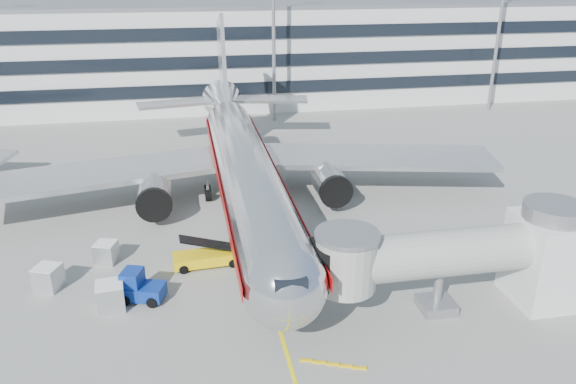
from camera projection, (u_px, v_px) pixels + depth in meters
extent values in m
plane|color=gray|center=(261.00, 265.00, 42.54)|extent=(180.00, 180.00, 0.00)
cube|color=yellow|center=(246.00, 212.00, 51.64)|extent=(0.25, 70.00, 0.01)
cylinder|color=silver|center=(247.00, 177.00, 48.24)|extent=(5.00, 36.00, 5.00)
sphere|color=silver|center=(285.00, 286.00, 31.85)|extent=(5.00, 5.00, 5.00)
cone|color=silver|center=(225.00, 108.00, 68.94)|extent=(5.00, 10.00, 5.00)
cube|color=black|center=(290.00, 283.00, 30.06)|extent=(1.80, 1.20, 0.90)
cube|color=#B7B7BC|center=(371.00, 157.00, 55.78)|extent=(24.95, 12.07, 0.50)
cube|color=#B7B7BC|center=(99.00, 174.00, 51.31)|extent=(24.95, 12.07, 0.50)
cylinder|color=#99999E|center=(330.00, 184.00, 52.19)|extent=(3.00, 4.20, 3.00)
cylinder|color=#99999E|center=(155.00, 196.00, 49.43)|extent=(3.00, 4.20, 3.00)
cylinder|color=black|center=(336.00, 192.00, 50.37)|extent=(3.10, 0.50, 3.10)
cylinder|color=black|center=(154.00, 205.00, 47.61)|extent=(3.10, 0.50, 3.10)
cube|color=#B7B7BC|center=(223.00, 71.00, 67.74)|extent=(0.45, 9.39, 13.72)
cube|color=#B7B7BC|center=(267.00, 99.00, 70.57)|extent=(10.41, 4.94, 0.35)
cube|color=#B7B7BC|center=(179.00, 103.00, 68.68)|extent=(10.41, 4.94, 0.35)
cylinder|color=gray|center=(279.00, 315.00, 34.92)|extent=(0.24, 0.24, 1.80)
cylinder|color=black|center=(279.00, 321.00, 35.09)|extent=(0.35, 0.90, 0.90)
cylinder|color=gray|center=(273.00, 184.00, 55.45)|extent=(0.30, 0.30, 2.00)
cylinder|color=gray|center=(208.00, 189.00, 54.35)|extent=(0.30, 0.30, 2.00)
cube|color=#A10B0B|center=(276.00, 172.00, 48.56)|extent=(0.06, 38.00, 0.90)
cube|color=#A10B0B|center=(217.00, 176.00, 47.69)|extent=(0.06, 38.00, 0.90)
cube|color=silver|center=(546.00, 259.00, 37.22)|extent=(4.00, 4.50, 6.00)
cylinder|color=gray|center=(555.00, 211.00, 35.90)|extent=(4.00, 4.00, 1.00)
cylinder|color=#A8A8A3|center=(442.00, 253.00, 35.48)|extent=(13.00, 3.00, 3.00)
cylinder|color=#A8A8A3|center=(346.00, 263.00, 34.40)|extent=(3.80, 3.80, 3.40)
cylinder|color=gray|center=(347.00, 235.00, 33.68)|extent=(4.00, 4.00, 0.30)
cube|color=black|center=(326.00, 264.00, 34.17)|extent=(1.40, 2.60, 2.60)
cylinder|color=gray|center=(438.00, 289.00, 36.46)|extent=(0.56, 0.56, 3.20)
cube|color=gray|center=(436.00, 305.00, 36.93)|extent=(2.20, 2.20, 0.70)
cylinder|color=black|center=(423.00, 307.00, 36.78)|extent=(0.35, 0.70, 0.70)
cylinder|color=black|center=(449.00, 304.00, 37.09)|extent=(0.35, 0.70, 0.70)
cube|color=silver|center=(210.00, 54.00, 92.50)|extent=(150.00, 24.00, 15.00)
cube|color=black|center=(216.00, 90.00, 82.80)|extent=(150.00, 0.30, 1.80)
cube|color=black|center=(215.00, 62.00, 81.30)|extent=(150.00, 0.30, 1.80)
cube|color=black|center=(214.00, 34.00, 79.79)|extent=(150.00, 0.30, 1.80)
cube|color=gray|center=(208.00, 4.00, 89.56)|extent=(150.00, 24.00, 0.60)
cylinder|color=gray|center=(274.00, 32.00, 77.43)|extent=(0.50, 0.50, 25.00)
cylinder|color=gray|center=(499.00, 27.00, 83.28)|extent=(0.50, 0.50, 25.00)
cube|color=yellow|center=(207.00, 258.00, 42.33)|extent=(5.16, 2.18, 0.80)
cube|color=black|center=(206.00, 245.00, 41.94)|extent=(5.37, 1.63, 1.76)
cylinder|color=black|center=(182.00, 259.00, 42.72)|extent=(0.71, 0.37, 0.69)
cylinder|color=black|center=(184.00, 269.00, 41.28)|extent=(0.71, 0.37, 0.69)
cylinder|color=black|center=(229.00, 253.00, 43.59)|extent=(0.71, 0.37, 0.69)
cylinder|color=black|center=(233.00, 263.00, 42.15)|extent=(0.71, 0.37, 0.69)
cube|color=navy|center=(142.00, 291.00, 37.91)|extent=(3.29, 2.50, 0.94)
cube|color=navy|center=(132.00, 278.00, 37.64)|extent=(1.68, 1.88, 1.15)
cube|color=black|center=(132.00, 274.00, 37.50)|extent=(1.51, 1.65, 0.10)
cylinder|color=black|center=(134.00, 288.00, 38.86)|extent=(0.79, 0.53, 0.73)
cylinder|color=black|center=(125.00, 300.00, 37.43)|extent=(0.79, 0.53, 0.73)
cylinder|color=black|center=(160.00, 290.00, 38.63)|extent=(0.79, 0.53, 0.73)
cylinder|color=black|center=(152.00, 302.00, 37.20)|extent=(0.79, 0.53, 0.73)
cube|color=#ADB0B4|center=(48.00, 278.00, 39.21)|extent=(2.12, 2.12, 1.68)
cube|color=white|center=(46.00, 267.00, 38.88)|extent=(2.12, 2.12, 0.06)
cube|color=#ADB0B4|center=(106.00, 253.00, 42.71)|extent=(1.91, 1.91, 1.57)
cube|color=white|center=(105.00, 243.00, 42.40)|extent=(1.91, 1.91, 0.06)
cube|color=#ADB0B4|center=(111.00, 297.00, 36.87)|extent=(1.92, 1.92, 1.81)
cube|color=white|center=(109.00, 284.00, 36.52)|extent=(1.92, 1.92, 0.07)
imported|color=#A5FF1A|center=(110.00, 299.00, 36.62)|extent=(0.74, 0.78, 1.79)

